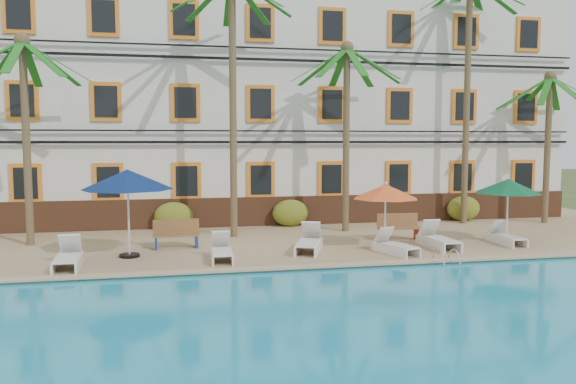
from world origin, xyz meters
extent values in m
plane|color=#384C23|center=(0.00, 0.00, 0.00)|extent=(100.00, 100.00, 0.00)
cube|color=tan|center=(0.00, 5.00, 0.12)|extent=(30.00, 12.00, 0.25)
cube|color=#1995BD|center=(0.00, -7.00, 0.10)|extent=(26.00, 12.00, 0.20)
cube|color=tan|center=(0.00, -0.90, 0.28)|extent=(30.00, 0.35, 0.06)
cube|color=silver|center=(0.00, 10.00, 5.25)|extent=(25.00, 6.00, 10.00)
cube|color=brown|center=(0.00, 6.94, 0.85)|extent=(25.00, 0.12, 1.20)
cube|color=orange|center=(-10.50, 6.95, 2.15)|extent=(1.15, 0.10, 1.50)
cube|color=black|center=(-10.50, 6.90, 2.15)|extent=(0.85, 0.04, 1.20)
cube|color=orange|center=(-7.50, 6.95, 2.15)|extent=(1.15, 0.10, 1.50)
cube|color=black|center=(-7.50, 6.90, 2.15)|extent=(0.85, 0.04, 1.20)
cube|color=orange|center=(-4.50, 6.95, 2.15)|extent=(1.15, 0.10, 1.50)
cube|color=black|center=(-4.50, 6.90, 2.15)|extent=(0.85, 0.04, 1.20)
cube|color=orange|center=(-1.50, 6.95, 2.15)|extent=(1.15, 0.10, 1.50)
cube|color=black|center=(-1.50, 6.90, 2.15)|extent=(0.85, 0.04, 1.20)
cube|color=orange|center=(1.50, 6.95, 2.15)|extent=(1.15, 0.10, 1.50)
cube|color=black|center=(1.50, 6.90, 2.15)|extent=(0.85, 0.04, 1.20)
cube|color=orange|center=(4.50, 6.95, 2.15)|extent=(1.15, 0.10, 1.50)
cube|color=black|center=(4.50, 6.90, 2.15)|extent=(0.85, 0.04, 1.20)
cube|color=orange|center=(7.50, 6.95, 2.15)|extent=(1.15, 0.10, 1.50)
cube|color=black|center=(7.50, 6.90, 2.15)|extent=(0.85, 0.04, 1.20)
cube|color=orange|center=(10.50, 6.95, 2.15)|extent=(1.15, 0.10, 1.50)
cube|color=black|center=(10.50, 6.90, 2.15)|extent=(0.85, 0.04, 1.20)
cube|color=orange|center=(-10.50, 6.95, 5.25)|extent=(1.15, 0.10, 1.50)
cube|color=black|center=(-10.50, 6.90, 5.25)|extent=(0.85, 0.04, 1.20)
cube|color=orange|center=(-7.50, 6.95, 5.25)|extent=(1.15, 0.10, 1.50)
cube|color=black|center=(-7.50, 6.90, 5.25)|extent=(0.85, 0.04, 1.20)
cube|color=orange|center=(-4.50, 6.95, 5.25)|extent=(1.15, 0.10, 1.50)
cube|color=black|center=(-4.50, 6.90, 5.25)|extent=(0.85, 0.04, 1.20)
cube|color=orange|center=(-1.50, 6.95, 5.25)|extent=(1.15, 0.10, 1.50)
cube|color=black|center=(-1.50, 6.90, 5.25)|extent=(0.85, 0.04, 1.20)
cube|color=orange|center=(1.50, 6.95, 5.25)|extent=(1.15, 0.10, 1.50)
cube|color=black|center=(1.50, 6.90, 5.25)|extent=(0.85, 0.04, 1.20)
cube|color=orange|center=(4.50, 6.95, 5.25)|extent=(1.15, 0.10, 1.50)
cube|color=black|center=(4.50, 6.90, 5.25)|extent=(0.85, 0.04, 1.20)
cube|color=orange|center=(7.50, 6.95, 5.25)|extent=(1.15, 0.10, 1.50)
cube|color=black|center=(7.50, 6.90, 5.25)|extent=(0.85, 0.04, 1.20)
cube|color=orange|center=(10.50, 6.95, 5.25)|extent=(1.15, 0.10, 1.50)
cube|color=black|center=(10.50, 6.90, 5.25)|extent=(0.85, 0.04, 1.20)
cube|color=orange|center=(-10.50, 6.95, 8.45)|extent=(1.15, 0.10, 1.50)
cube|color=black|center=(-10.50, 6.90, 8.45)|extent=(0.85, 0.04, 1.20)
cube|color=orange|center=(-7.50, 6.95, 8.45)|extent=(1.15, 0.10, 1.50)
cube|color=black|center=(-7.50, 6.90, 8.45)|extent=(0.85, 0.04, 1.20)
cube|color=orange|center=(-4.50, 6.95, 8.45)|extent=(1.15, 0.10, 1.50)
cube|color=black|center=(-4.50, 6.90, 8.45)|extent=(0.85, 0.04, 1.20)
cube|color=orange|center=(-1.50, 6.95, 8.45)|extent=(1.15, 0.10, 1.50)
cube|color=black|center=(-1.50, 6.90, 8.45)|extent=(0.85, 0.04, 1.20)
cube|color=orange|center=(1.50, 6.95, 8.45)|extent=(1.15, 0.10, 1.50)
cube|color=black|center=(1.50, 6.90, 8.45)|extent=(0.85, 0.04, 1.20)
cube|color=orange|center=(4.50, 6.95, 8.45)|extent=(1.15, 0.10, 1.50)
cube|color=black|center=(4.50, 6.90, 8.45)|extent=(0.85, 0.04, 1.20)
cube|color=orange|center=(7.50, 6.95, 8.45)|extent=(1.15, 0.10, 1.50)
cube|color=black|center=(7.50, 6.90, 8.45)|extent=(0.85, 0.04, 1.20)
cube|color=orange|center=(10.50, 6.95, 8.45)|extent=(1.15, 0.10, 1.50)
cube|color=black|center=(10.50, 6.90, 8.45)|extent=(0.85, 0.04, 1.20)
cube|color=black|center=(0.00, 6.80, 3.70)|extent=(25.00, 0.08, 0.10)
cube|color=black|center=(0.00, 6.80, 4.15)|extent=(25.00, 0.08, 0.06)
cube|color=black|center=(0.00, 6.80, 7.00)|extent=(25.00, 0.08, 0.10)
cube|color=black|center=(0.00, 6.80, 7.45)|extent=(25.00, 0.08, 0.06)
cylinder|color=brown|center=(-9.78, 4.26, 3.64)|extent=(0.26, 0.26, 6.77)
sphere|color=brown|center=(-9.78, 4.26, 7.02)|extent=(0.50, 0.50, 0.50)
cube|color=#176419|center=(-9.78, 5.33, 6.37)|extent=(0.28, 2.15, 1.32)
cube|color=#176419|center=(-10.53, 5.02, 6.37)|extent=(1.72, 1.72, 1.32)
cube|color=#176419|center=(-9.78, 3.19, 6.37)|extent=(0.28, 2.15, 1.32)
cube|color=#176419|center=(-9.02, 3.51, 6.37)|extent=(1.72, 1.72, 1.32)
cube|color=#176419|center=(-8.71, 4.26, 6.37)|extent=(2.15, 0.28, 1.32)
cube|color=#176419|center=(-9.02, 5.02, 6.37)|extent=(1.72, 1.72, 1.32)
cylinder|color=brown|center=(-2.87, 4.55, 4.88)|extent=(0.26, 0.26, 9.26)
cube|color=#176419|center=(-2.87, 5.62, 8.87)|extent=(0.28, 2.15, 1.32)
cube|color=#176419|center=(-3.63, 5.30, 8.87)|extent=(1.72, 1.72, 1.32)
cube|color=#176419|center=(-2.11, 5.30, 8.87)|extent=(1.72, 1.72, 1.32)
cylinder|color=brown|center=(1.52, 4.98, 3.76)|extent=(0.26, 0.26, 7.02)
sphere|color=brown|center=(1.52, 4.98, 7.27)|extent=(0.50, 0.50, 0.50)
cube|color=#176419|center=(1.52, 6.05, 6.62)|extent=(0.28, 2.15, 1.32)
cube|color=#176419|center=(0.76, 5.73, 6.62)|extent=(1.72, 1.72, 1.32)
cube|color=#176419|center=(0.45, 4.98, 6.62)|extent=(2.15, 0.28, 1.32)
cube|color=#176419|center=(0.76, 4.22, 6.62)|extent=(1.72, 1.72, 1.32)
cube|color=#176419|center=(1.52, 3.91, 6.62)|extent=(0.28, 2.15, 1.32)
cube|color=#176419|center=(2.28, 4.22, 6.62)|extent=(1.72, 1.72, 1.32)
cube|color=#176419|center=(2.59, 4.98, 6.62)|extent=(2.15, 0.28, 1.32)
cube|color=#176419|center=(2.28, 5.73, 6.62)|extent=(1.72, 1.72, 1.32)
cylinder|color=brown|center=(7.08, 5.98, 5.30)|extent=(0.26, 0.26, 10.10)
cube|color=#176419|center=(7.08, 7.04, 9.70)|extent=(0.28, 2.15, 1.32)
cube|color=#176419|center=(7.84, 6.73, 9.70)|extent=(1.72, 1.72, 1.32)
cylinder|color=brown|center=(10.55, 5.39, 3.34)|extent=(0.26, 0.26, 6.19)
sphere|color=brown|center=(10.55, 5.39, 6.44)|extent=(0.50, 0.50, 0.50)
cube|color=#176419|center=(10.55, 6.46, 5.79)|extent=(0.28, 2.15, 1.32)
cube|color=#176419|center=(9.80, 6.15, 5.79)|extent=(1.72, 1.72, 1.32)
cube|color=#176419|center=(9.48, 5.39, 5.79)|extent=(2.15, 0.28, 1.32)
cube|color=#176419|center=(9.80, 4.64, 5.79)|extent=(1.72, 1.72, 1.32)
cube|color=#176419|center=(10.55, 4.33, 5.79)|extent=(0.28, 2.15, 1.32)
cube|color=#176419|center=(11.62, 5.39, 5.79)|extent=(2.15, 0.28, 1.32)
cube|color=#176419|center=(11.31, 6.15, 5.79)|extent=(1.72, 1.72, 1.32)
ellipsoid|color=#1E5317|center=(-5.04, 6.60, 0.80)|extent=(1.50, 0.90, 1.10)
ellipsoid|color=#1E5317|center=(-0.33, 6.60, 0.80)|extent=(1.50, 0.90, 1.10)
ellipsoid|color=#1E5317|center=(7.41, 6.60, 0.80)|extent=(1.50, 0.90, 1.10)
cylinder|color=black|center=(-6.35, 1.56, 0.29)|extent=(0.61, 0.61, 0.09)
cylinder|color=silver|center=(-6.35, 1.56, 1.56)|extent=(0.06, 0.06, 2.63)
cone|color=navy|center=(-6.35, 1.56, 2.60)|extent=(2.74, 2.74, 0.60)
sphere|color=silver|center=(-6.35, 1.56, 2.93)|extent=(0.10, 0.10, 0.10)
cylinder|color=black|center=(1.74, 1.37, 0.28)|extent=(0.49, 0.49, 0.07)
cylinder|color=silver|center=(1.74, 1.37, 1.29)|extent=(0.06, 0.06, 2.08)
cone|color=#E35924|center=(1.74, 1.37, 2.11)|extent=(2.17, 2.17, 0.48)
sphere|color=silver|center=(1.74, 1.37, 2.37)|extent=(0.10, 0.10, 0.10)
cylinder|color=black|center=(6.26, 1.53, 0.29)|extent=(0.51, 0.51, 0.07)
cylinder|color=silver|center=(6.26, 1.53, 1.34)|extent=(0.06, 0.06, 2.18)
cone|color=#0B5230|center=(6.26, 1.53, 2.20)|extent=(2.27, 2.27, 0.50)
sphere|color=silver|center=(6.26, 1.53, 2.47)|extent=(0.10, 0.10, 0.10)
cube|color=silver|center=(-7.90, 0.15, 0.57)|extent=(0.67, 1.32, 0.06)
cube|color=silver|center=(-7.94, 1.04, 0.80)|extent=(0.62, 0.51, 0.64)
cube|color=silver|center=(-8.21, 0.38, 0.40)|extent=(0.16, 1.84, 0.30)
cube|color=silver|center=(-7.61, 0.41, 0.40)|extent=(0.16, 1.84, 0.30)
cube|color=silver|center=(-3.67, 0.29, 0.55)|extent=(0.59, 1.22, 0.06)
cube|color=silver|center=(-3.64, 1.12, 0.76)|extent=(0.57, 0.46, 0.60)
cube|color=silver|center=(-3.94, 0.53, 0.39)|extent=(0.11, 1.71, 0.28)
cube|color=silver|center=(-3.38, 0.52, 0.39)|extent=(0.11, 1.71, 0.28)
cube|color=silver|center=(-0.94, 1.01, 0.58)|extent=(1.06, 1.47, 0.06)
cube|color=silver|center=(-0.61, 1.88, 0.82)|extent=(0.75, 0.68, 0.67)
cube|color=silver|center=(-1.14, 1.37, 0.40)|extent=(0.74, 1.81, 0.31)
cube|color=silver|center=(-0.56, 1.14, 0.40)|extent=(0.74, 1.81, 0.31)
cube|color=silver|center=(1.79, 0.20, 0.54)|extent=(0.88, 1.28, 0.05)
cube|color=silver|center=(1.54, 0.97, 0.75)|extent=(0.65, 0.58, 0.58)
cube|color=silver|center=(1.47, 0.33, 0.39)|extent=(0.57, 1.60, 0.27)
cube|color=silver|center=(1.98, 0.49, 0.39)|extent=(0.57, 1.60, 0.27)
cube|color=silver|center=(3.46, 0.73, 0.58)|extent=(0.68, 1.35, 0.06)
cube|color=silver|center=(3.41, 1.65, 0.81)|extent=(0.63, 0.52, 0.66)
cube|color=silver|center=(3.14, 0.97, 0.40)|extent=(0.15, 1.88, 0.31)
cube|color=silver|center=(3.75, 1.00, 0.40)|extent=(0.15, 1.88, 0.31)
cube|color=silver|center=(6.05, 0.98, 0.53)|extent=(0.55, 1.16, 0.05)
cube|color=silver|center=(6.04, 1.78, 0.74)|extent=(0.54, 0.43, 0.58)
cube|color=silver|center=(5.78, 1.20, 0.38)|extent=(0.07, 1.65, 0.27)
cube|color=silver|center=(6.31, 1.21, 0.38)|extent=(0.07, 1.65, 0.27)
cube|color=olive|center=(-4.95, 2.69, 0.68)|extent=(1.52, 0.51, 0.06)
cube|color=olive|center=(-4.96, 2.91, 0.95)|extent=(1.50, 0.12, 0.45)
cube|color=navy|center=(-5.60, 2.66, 0.45)|extent=(0.10, 0.45, 0.40)
cube|color=navy|center=(-4.30, 2.72, 0.45)|extent=(0.10, 0.45, 0.40)
cube|color=olive|center=(2.79, 2.66, 0.68)|extent=(1.52, 0.52, 0.06)
cube|color=olive|center=(2.80, 2.88, 0.95)|extent=(1.50, 0.13, 0.45)
cube|color=#A52312|center=(2.14, 2.69, 0.45)|extent=(0.10, 0.45, 0.40)
cube|color=#A52312|center=(3.44, 2.63, 0.45)|extent=(0.10, 0.45, 0.40)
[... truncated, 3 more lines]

